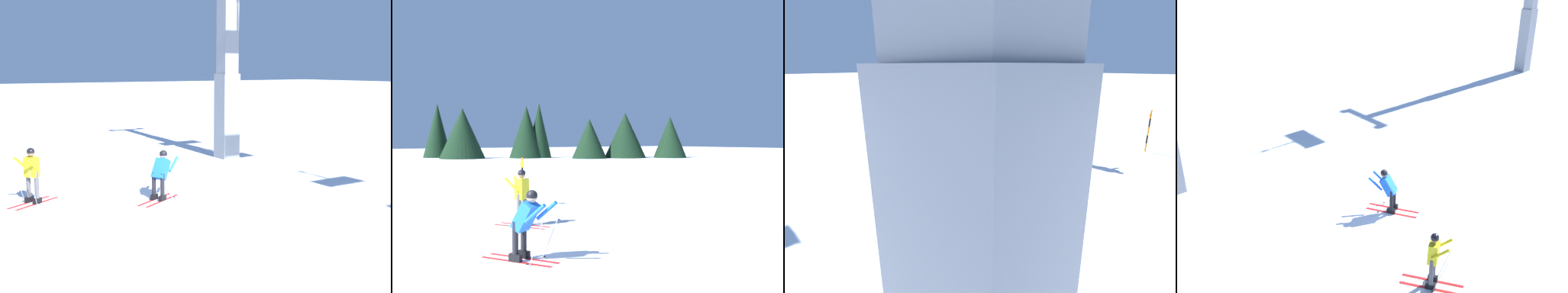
{
  "view_description": "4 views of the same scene",
  "coord_description": "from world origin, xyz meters",
  "views": [
    {
      "loc": [
        12.82,
        -7.19,
        4.03
      ],
      "look_at": [
        -0.62,
        1.14,
        1.62
      ],
      "focal_mm": 47.19,
      "sensor_mm": 36.0,
      "label": 1
    },
    {
      "loc": [
        3.22,
        8.46,
        2.58
      ],
      "look_at": [
        -1.62,
        1.45,
        2.45
      ],
      "focal_mm": 40.24,
      "sensor_mm": 36.0,
      "label": 2
    },
    {
      "loc": [
        -6.99,
        7.25,
        3.8
      ],
      "look_at": [
        -1.63,
        1.3,
        1.48
      ],
      "focal_mm": 26.11,
      "sensor_mm": 36.0,
      "label": 3
    },
    {
      "loc": [
        -10.76,
        -10.31,
        9.37
      ],
      "look_at": [
        -0.24,
        1.72,
        1.57
      ],
      "focal_mm": 45.78,
      "sensor_mm": 36.0,
      "label": 4
    }
  ],
  "objects": [
    {
      "name": "ground_plane",
      "position": [
        0.0,
        0.0,
        0.0
      ],
      "size": [
        260.0,
        260.0,
        0.0
      ],
      "primitive_type": "plane",
      "color": "white"
    },
    {
      "name": "skier_carving_main",
      "position": [
        -0.96,
        0.11,
        0.89
      ],
      "size": [
        1.31,
        1.75,
        1.67
      ],
      "color": "red",
      "rests_on": "ground_plane"
    },
    {
      "name": "skier_distant_uphill",
      "position": [
        -2.57,
        -3.43,
        0.98
      ],
      "size": [
        1.26,
        1.69,
        1.72
      ],
      "color": "red",
      "rests_on": "ground_plane"
    },
    {
      "name": "trail_marker_pole",
      "position": [
        -4.3,
        -6.89,
        1.03
      ],
      "size": [
        0.07,
        0.28,
        1.9
      ],
      "color": "orange",
      "rests_on": "ground_plane"
    }
  ]
}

